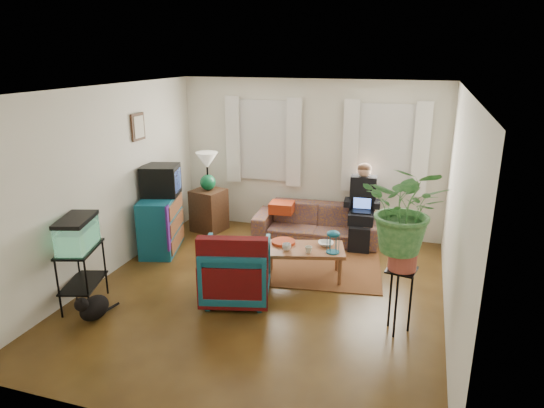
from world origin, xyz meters
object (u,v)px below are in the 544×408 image
(dresser, at_px, (161,223))
(aquarium_stand, at_px, (83,277))
(armchair, at_px, (236,268))
(side_table, at_px, (209,210))
(plant_stand, at_px, (399,301))
(sofa, at_px, (316,217))
(coffee_table, at_px, (304,263))

(dresser, xyz_separation_m, aquarium_stand, (-0.01, -1.86, -0.06))
(dresser, xyz_separation_m, armchair, (1.72, -1.13, -0.02))
(dresser, distance_m, aquarium_stand, 1.86)
(side_table, height_order, plant_stand, plant_stand)
(plant_stand, bearing_deg, side_table, 145.09)
(sofa, relative_size, plant_stand, 2.64)
(armchair, bearing_deg, side_table, -72.13)
(aquarium_stand, xyz_separation_m, coffee_table, (2.40, 1.57, -0.16))
(sofa, bearing_deg, aquarium_stand, -131.02)
(side_table, distance_m, coffee_table, 2.46)
(sofa, height_order, plant_stand, sofa)
(aquarium_stand, bearing_deg, dresser, 72.92)
(plant_stand, bearing_deg, aquarium_stand, -171.55)
(sofa, relative_size, side_table, 2.77)
(sofa, height_order, aquarium_stand, sofa)
(sofa, height_order, coffee_table, sofa)
(coffee_table, bearing_deg, dresser, 158.06)
(armchair, bearing_deg, plant_stand, 160.41)
(coffee_table, bearing_deg, plant_stand, -52.42)
(side_table, xyz_separation_m, dresser, (-0.34, -1.05, 0.07))
(side_table, bearing_deg, armchair, -57.70)
(aquarium_stand, relative_size, plant_stand, 0.99)
(dresser, bearing_deg, coffee_table, -22.76)
(sofa, distance_m, dresser, 2.51)
(sofa, relative_size, coffee_table, 1.88)
(dresser, bearing_deg, sofa, 11.37)
(aquarium_stand, bearing_deg, coffee_table, 16.35)
(armchair, height_order, coffee_table, armchair)
(sofa, bearing_deg, side_table, 178.66)
(side_table, height_order, coffee_table, side_table)
(sofa, xyz_separation_m, plant_stand, (1.48, -2.45, -0.01))
(plant_stand, bearing_deg, sofa, 121.10)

